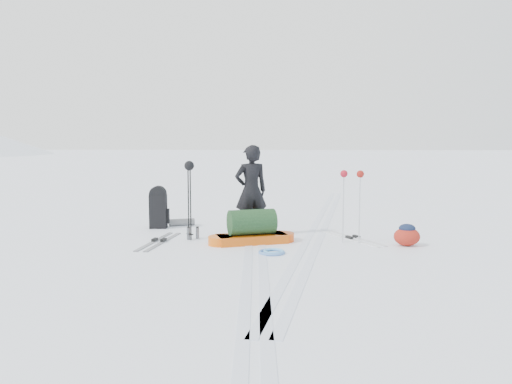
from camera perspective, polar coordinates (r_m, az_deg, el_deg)
ground at (r=9.82m, az=-0.08°, el=-5.54°), size 200.00×200.00×0.00m
ski_tracks at (r=10.65m, az=3.55°, el=-4.63°), size 3.38×17.97×0.01m
skier at (r=10.11m, az=-0.58°, el=0.13°), size 0.80×0.68×1.86m
pulk_sled at (r=9.52m, az=-0.48°, el=-4.39°), size 1.75×1.05×0.65m
expedition_rucksack at (r=11.35m, az=-10.76°, el=-1.86°), size 0.94×0.69×0.95m
ski_poles_black at (r=9.79m, az=-7.63°, el=1.91°), size 0.19×0.19×1.56m
ski_poles_silver at (r=9.59m, az=10.91°, el=1.11°), size 0.44×0.20×1.39m
touring_skis_grey at (r=9.85m, az=-11.02°, el=-5.53°), size 0.46×1.83×0.07m
touring_skis_white at (r=10.13m, az=11.00°, el=-5.21°), size 1.13×1.65×0.06m
rope_coil at (r=8.70m, az=1.88°, el=-6.84°), size 0.59×0.59×0.06m
small_daypack at (r=9.69m, az=16.86°, el=-4.75°), size 0.60×0.58×0.41m
thermos_pair at (r=10.00m, az=-7.23°, el=-4.67°), size 0.23×0.19×0.26m
stuff_sack at (r=10.27m, az=-0.18°, el=-4.32°), size 0.44×0.36×0.25m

